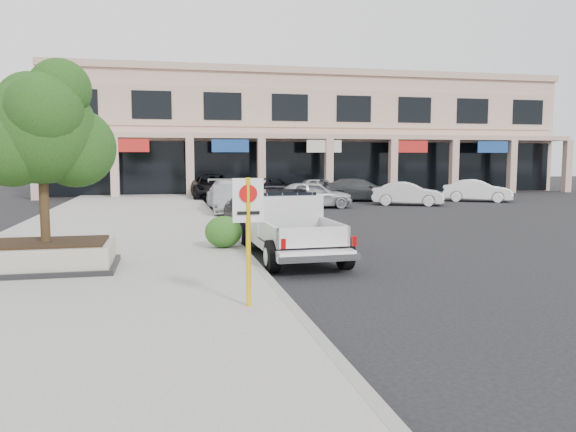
# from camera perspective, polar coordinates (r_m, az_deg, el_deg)

# --- Properties ---
(ground) EXTENTS (120.00, 120.00, 0.00)m
(ground) POSITION_cam_1_polar(r_m,az_deg,el_deg) (13.25, 4.31, -6.25)
(ground) COLOR black
(ground) RESTS_ON ground
(sidewalk) EXTENTS (8.00, 52.00, 0.15)m
(sidewalk) POSITION_cam_1_polar(r_m,az_deg,el_deg) (18.68, -17.70, -2.70)
(sidewalk) COLOR gray
(sidewalk) RESTS_ON ground
(curb) EXTENTS (0.20, 52.00, 0.15)m
(curb) POSITION_cam_1_polar(r_m,az_deg,el_deg) (18.73, -5.57, -2.42)
(curb) COLOR gray
(curb) RESTS_ON ground
(strip_mall) EXTENTS (40.55, 12.43, 9.50)m
(strip_mall) POSITION_cam_1_polar(r_m,az_deg,el_deg) (47.83, 1.82, 8.32)
(strip_mall) COLOR #CD9D90
(strip_mall) RESTS_ON ground
(planter) EXTENTS (3.20, 2.20, 0.68)m
(planter) POSITION_cam_1_polar(r_m,az_deg,el_deg) (14.49, -23.32, -3.76)
(planter) COLOR black
(planter) RESTS_ON sidewalk
(planter_tree) EXTENTS (2.90, 2.55, 4.00)m
(planter_tree) POSITION_cam_1_polar(r_m,az_deg,el_deg) (14.44, -23.16, 7.93)
(planter_tree) COLOR #311B13
(planter_tree) RESTS_ON planter
(no_parking_sign) EXTENTS (0.55, 0.09, 2.30)m
(no_parking_sign) POSITION_cam_1_polar(r_m,az_deg,el_deg) (9.93, -4.06, -0.81)
(no_parking_sign) COLOR #E3AE0B
(no_parking_sign) RESTS_ON sidewalk
(hedge) EXTENTS (1.10, 0.99, 0.93)m
(hedge) POSITION_cam_1_polar(r_m,az_deg,el_deg) (16.64, -6.56, -1.60)
(hedge) COLOR #234C15
(hedge) RESTS_ON sidewalk
(pickup_truck) EXTENTS (2.32, 5.87, 1.83)m
(pickup_truck) POSITION_cam_1_polar(r_m,az_deg,el_deg) (15.65, 0.20, -0.95)
(pickup_truck) COLOR silver
(pickup_truck) RESTS_ON ground
(curb_car_a) EXTENTS (1.92, 4.37, 1.46)m
(curb_car_a) POSITION_cam_1_polar(r_m,az_deg,el_deg) (21.25, -3.74, 0.38)
(curb_car_a) COLOR #333538
(curb_car_a) RESTS_ON ground
(curb_car_b) EXTENTS (1.85, 4.57, 1.48)m
(curb_car_b) POSITION_cam_1_polar(r_m,az_deg,el_deg) (27.53, -6.00, 1.66)
(curb_car_b) COLOR gray
(curb_car_b) RESTS_ON ground
(curb_car_c) EXTENTS (2.48, 5.77, 1.66)m
(curb_car_c) POSITION_cam_1_polar(r_m,az_deg,el_deg) (29.44, -5.68, 2.12)
(curb_car_c) COLOR silver
(curb_car_c) RESTS_ON ground
(curb_car_d) EXTENTS (2.81, 6.05, 1.68)m
(curb_car_d) POSITION_cam_1_polar(r_m,az_deg,el_deg) (37.72, -7.63, 2.96)
(curb_car_d) COLOR black
(curb_car_d) RESTS_ON ground
(lot_car_a) EXTENTS (4.43, 1.80, 1.50)m
(lot_car_a) POSITION_cam_1_polar(r_m,az_deg,el_deg) (31.03, 2.46, 2.20)
(lot_car_a) COLOR #B0B4B9
(lot_car_a) RESTS_ON ground
(lot_car_b) EXTENTS (4.33, 3.02, 1.35)m
(lot_car_b) POSITION_cam_1_polar(r_m,az_deg,el_deg) (33.60, 12.06, 2.23)
(lot_car_b) COLOR silver
(lot_car_b) RESTS_ON ground
(lot_car_c) EXTENTS (5.26, 2.83, 1.45)m
(lot_car_c) POSITION_cam_1_polar(r_m,az_deg,el_deg) (36.26, 7.30, 2.66)
(lot_car_c) COLOR #2D3032
(lot_car_c) RESTS_ON ground
(lot_car_d) EXTENTS (5.27, 2.69, 1.43)m
(lot_car_d) POSITION_cam_1_polar(r_m,az_deg,el_deg) (38.31, -1.15, 2.86)
(lot_car_d) COLOR black
(lot_car_d) RESTS_ON ground
(lot_car_e) EXTENTS (4.40, 2.26, 1.43)m
(lot_car_e) POSITION_cam_1_polar(r_m,az_deg,el_deg) (37.89, 3.52, 2.82)
(lot_car_e) COLOR #A5A8AD
(lot_car_e) RESTS_ON ground
(lot_car_f) EXTENTS (4.39, 3.36, 1.39)m
(lot_car_f) POSITION_cam_1_polar(r_m,az_deg,el_deg) (37.58, 18.66, 2.46)
(lot_car_f) COLOR white
(lot_car_f) RESTS_ON ground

